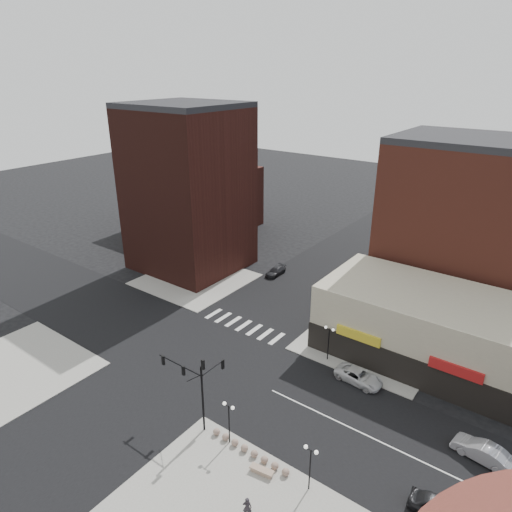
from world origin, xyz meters
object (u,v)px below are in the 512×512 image
Objects in this scene: street_lamp_se_a at (229,413)px; white_suv at (359,376)px; traffic_signal at (197,380)px; pedestrian at (247,508)px; dark_sedan_east at (441,509)px; street_lamp_se_b at (311,458)px; stone_bench at (262,471)px; silver_sedan at (483,452)px; street_lamp_ne at (329,335)px; dark_sedan_north at (276,271)px.

street_lamp_se_a is 0.83× the size of white_suv.
traffic_signal is 11.29m from pedestrian.
pedestrian is (-11.28, -8.49, 0.26)m from dark_sedan_east.
white_suv is at bearing 69.36° from street_lamp_se_a.
white_suv is at bearing 99.93° from street_lamp_se_b.
white_suv is at bearing -120.76° from pedestrian.
street_lamp_se_a is 15.71m from white_suv.
traffic_signal reaches higher than stone_bench.
stone_bench is (-12.68, -4.73, -0.42)m from dark_sedan_east.
street_lamp_se_a is 8.00m from street_lamp_se_b.
street_lamp_ne is at bearing -97.51° from silver_sedan.
pedestrian is (4.61, -20.75, -2.24)m from street_lamp_ne.
traffic_signal reaches higher than street_lamp_se_a.
pedestrian is 0.89× the size of stone_bench.
street_lamp_se_b is at bearing -33.94° from silver_sedan.
stone_bench is at bearing -58.21° from dark_sedan_north.
street_lamp_se_b is 17.46m from street_lamp_ne.
white_suv is 1.04× the size of silver_sedan.
street_lamp_se_a is at bearing 158.06° from stone_bench.
traffic_signal is 1.87× the size of street_lamp_se_b.
street_lamp_se_a is 5.22m from stone_bench.
traffic_signal is 11.88m from street_lamp_se_b.
street_lamp_ne reaches higher than dark_sedan_east.
dark_sedan_north is 2.03× the size of stone_bench.
street_lamp_se_a is at bearing -63.08° from dark_sedan_north.
traffic_signal is 1.68× the size of dark_sedan_east.
traffic_signal reaches higher than silver_sedan.
dark_sedan_north is (-16.50, 31.36, -2.68)m from street_lamp_se_a.
dark_sedan_north is (-24.50, 31.36, -2.68)m from street_lamp_se_b.
pedestrian is at bearing -116.66° from street_lamp_se_b.
street_lamp_se_b is 14.95m from white_suv.
street_lamp_se_b is 2.00× the size of stone_bench.
white_suv is (9.22, 14.33, -4.26)m from traffic_signal.
traffic_signal is 17.57m from white_suv.
street_lamp_se_a is 21.47m from silver_sedan.
street_lamp_se_b is 2.24× the size of pedestrian.
stone_bench is (-1.40, 3.75, -0.68)m from pedestrian.
street_lamp_se_a is 0.98× the size of dark_sedan_north.
dark_sedan_north is at bearing 114.04° from stone_bench.
street_lamp_se_b is 0.90× the size of dark_sedan_east.
silver_sedan is 2.33× the size of stone_bench.
traffic_signal reaches higher than dark_sedan_north.
pedestrian is (-12.50, -16.02, 0.25)m from silver_sedan.
street_lamp_se_a is at bearing -71.48° from pedestrian.
white_suv is 2.71× the size of pedestrian.
street_lamp_ne is at bearing 73.25° from traffic_signal.
dark_sedan_north is at bearing -89.74° from pedestrian.
street_lamp_se_a is (3.76, -0.17, -1.67)m from traffic_signal.
street_lamp_se_b is 0.86× the size of silver_sedan.
street_lamp_se_a is 7.69m from pedestrian.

